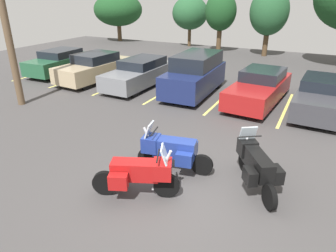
# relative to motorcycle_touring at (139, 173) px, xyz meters

# --- Properties ---
(ground) EXTENTS (44.00, 44.00, 0.10)m
(ground) POSITION_rel_motorcycle_touring_xyz_m (0.68, 0.66, -0.70)
(ground) COLOR #423F3F
(motorcycle_touring) EXTENTS (2.03, 1.23, 1.37)m
(motorcycle_touring) POSITION_rel_motorcycle_touring_xyz_m (0.00, 0.00, 0.00)
(motorcycle_touring) COLOR black
(motorcycle_touring) RESTS_ON ground
(motorcycle_second) EXTENTS (2.14, 1.02, 1.38)m
(motorcycle_second) POSITION_rel_motorcycle_touring_xyz_m (0.17, 1.42, 0.00)
(motorcycle_second) COLOR black
(motorcycle_second) RESTS_ON ground
(motorcycle_third) EXTENTS (1.42, 1.96, 1.39)m
(motorcycle_third) POSITION_rel_motorcycle_touring_xyz_m (2.41, 1.71, -0.00)
(motorcycle_third) COLOR black
(motorcycle_third) RESTS_ON ground
(parking_stripes) EXTENTS (23.23, 4.65, 0.01)m
(parking_stripes) POSITION_rel_motorcycle_touring_xyz_m (-0.50, 8.07, -0.64)
(parking_stripes) COLOR #EAE066
(parking_stripes) RESTS_ON ground
(car_green) EXTENTS (1.93, 4.34, 1.44)m
(car_green) POSITION_rel_motorcycle_touring_xyz_m (-10.82, 8.35, 0.08)
(car_green) COLOR #235638
(car_green) RESTS_ON ground
(car_tan) EXTENTS (2.20, 4.78, 1.53)m
(car_tan) POSITION_rel_motorcycle_touring_xyz_m (-7.87, 8.02, 0.10)
(car_tan) COLOR tan
(car_tan) RESTS_ON ground
(car_grey) EXTENTS (1.87, 4.86, 1.44)m
(car_grey) POSITION_rel_motorcycle_touring_xyz_m (-5.04, 8.22, 0.06)
(car_grey) COLOR slate
(car_grey) RESTS_ON ground
(car_navy) EXTENTS (1.96, 4.57, 1.93)m
(car_navy) POSITION_rel_motorcycle_touring_xyz_m (-1.98, 8.33, 0.31)
(car_navy) COLOR navy
(car_navy) RESTS_ON ground
(car_red) EXTENTS (2.16, 4.95, 1.47)m
(car_red) POSITION_rel_motorcycle_touring_xyz_m (1.12, 8.37, 0.06)
(car_red) COLOR maroon
(car_red) RESTS_ON ground
(car_charcoal) EXTENTS (1.99, 4.68, 1.42)m
(car_charcoal) POSITION_rel_motorcycle_touring_xyz_m (3.66, 8.33, 0.04)
(car_charcoal) COLOR #38383D
(car_charcoal) RESTS_ON ground
(tree_center) EXTENTS (4.77, 4.77, 4.57)m
(tree_center) POSITION_rel_motorcycle_touring_xyz_m (-15.69, 21.48, 2.35)
(tree_center) COLOR #4C3823
(tree_center) RESTS_ON ground
(tree_right) EXTENTS (2.50, 2.50, 4.71)m
(tree_right) POSITION_rel_motorcycle_touring_xyz_m (-4.60, 19.91, 2.53)
(tree_right) COLOR #4C3823
(tree_right) RESTS_ON ground
(tree_rear) EXTENTS (3.16, 3.16, 4.33)m
(tree_rear) POSITION_rel_motorcycle_touring_xyz_m (-7.95, 21.54, 2.24)
(tree_rear) COLOR #4C3823
(tree_rear) RESTS_ON ground
(tree_center_right) EXTENTS (2.87, 2.87, 5.04)m
(tree_center_right) POSITION_rel_motorcycle_touring_xyz_m (-0.81, 19.83, 2.63)
(tree_center_right) COLOR #4C3823
(tree_center_right) RESTS_ON ground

